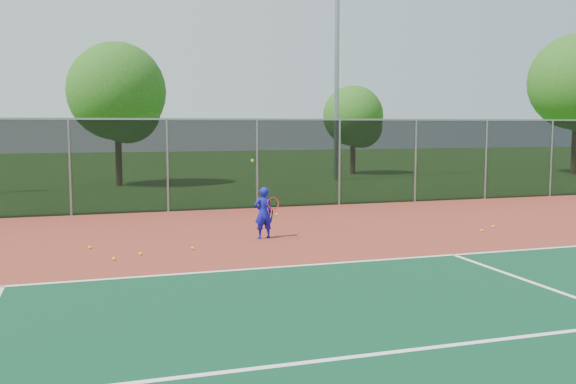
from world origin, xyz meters
name	(u,v)px	position (x,y,z in m)	size (l,w,h in m)	color
ground	(447,300)	(0.00, 0.00, 0.00)	(120.00, 120.00, 0.00)	#255317
court_apron	(391,272)	(0.00, 2.00, 0.01)	(30.00, 20.00, 0.02)	maroon
fence_back	(257,163)	(0.00, 12.00, 1.56)	(30.00, 0.06, 3.03)	black
tennis_player	(264,213)	(-1.37, 6.27, 0.67)	(0.59, 0.59, 1.97)	#1214AE
practice_ball_0	(482,230)	(4.40, 5.46, 0.06)	(0.07, 0.07, 0.07)	#D5EA1B
practice_ball_2	(277,214)	(0.11, 10.04, 0.06)	(0.07, 0.07, 0.07)	#D5EA1B
practice_ball_3	(114,259)	(-5.04, 4.69, 0.06)	(0.07, 0.07, 0.07)	#D5EA1B
practice_ball_4	(90,247)	(-5.50, 6.14, 0.06)	(0.07, 0.07, 0.07)	#D5EA1B
practice_ball_5	(261,215)	(-0.40, 10.11, 0.06)	(0.07, 0.07, 0.07)	#D5EA1B
practice_ball_6	(193,248)	(-3.29, 5.33, 0.06)	(0.07, 0.07, 0.07)	#D5EA1B
practice_ball_7	(493,226)	(5.11, 5.97, 0.06)	(0.07, 0.07, 0.07)	#D5EA1B
practice_ball_8	(140,254)	(-4.47, 5.07, 0.06)	(0.07, 0.07, 0.07)	#D5EA1B
floodlight_n	(337,35)	(6.73, 21.57, 7.32)	(0.90, 0.40, 13.07)	gray
tree_back_left	(119,96)	(-3.93, 21.82, 4.16)	(4.51, 4.51, 6.63)	#3A2515
tree_back_mid	(355,119)	(9.29, 25.04, 3.19)	(3.46, 3.46, 5.08)	#3A2515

